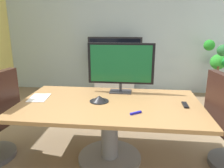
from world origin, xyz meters
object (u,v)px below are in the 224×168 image
Objects in this scene: conference_table at (110,117)px; remote_control at (185,105)px; conference_phone at (99,99)px; wall_display_unit at (115,75)px; tv_monitor at (121,65)px; potted_plant at (217,70)px.

remote_control reaches higher than conference_table.
wall_display_unit is at bearing 91.63° from conference_phone.
conference_phone is (-0.12, 0.03, 0.21)m from conference_table.
conference_table is 1.57× the size of wall_display_unit.
wall_display_unit is at bearing 112.83° from remote_control.
tv_monitor reaches higher than conference_table.
wall_display_unit is 7.71× the size of remote_control.
potted_plant is at bearing 45.98° from tv_monitor.
remote_control is at bearing -115.85° from potted_plant.
remote_control is at bearing -67.95° from wall_display_unit.
wall_display_unit is (-0.19, 2.53, -0.10)m from conference_table.
tv_monitor reaches higher than remote_control.
potted_plant is 2.64m from remote_control.
potted_plant reaches higher than conference_phone.
tv_monitor is 3.82× the size of conference_phone.
tv_monitor is 0.55m from conference_phone.
potted_plant reaches higher than remote_control.
tv_monitor is at bearing -134.02° from potted_plant.
wall_display_unit is 2.75m from remote_control.
conference_phone is (-2.10, -2.34, 0.10)m from potted_plant.
potted_plant reaches higher than conference_table.
tv_monitor is 0.66× the size of potted_plant.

